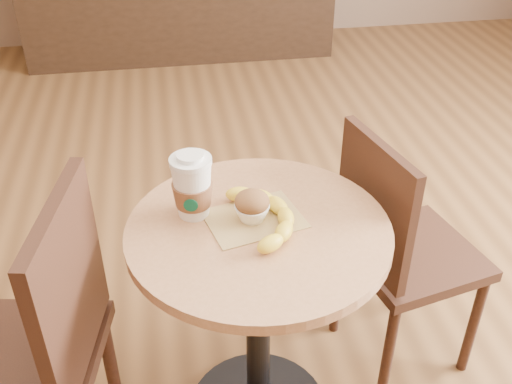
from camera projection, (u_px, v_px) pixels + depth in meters
The scene contains 7 objects.
cafe_table at pixel (258, 292), 1.64m from camera, with size 0.68×0.68×0.75m.
chair_left at pixel (35, 351), 1.46m from camera, with size 0.49×0.49×0.96m.
chair_right at pixel (398, 248), 1.87m from camera, with size 0.46×0.46×0.88m.
kraft_bag at pixel (254, 219), 1.54m from camera, with size 0.24×0.18×0.00m, color tan.
coffee_cup at pixel (192, 188), 1.52m from camera, with size 0.11×0.11×0.18m.
muffin at pixel (252, 206), 1.52m from camera, with size 0.09×0.09×0.08m.
banana at pixel (265, 216), 1.52m from camera, with size 0.18×0.30×0.04m, color yellow, non-canonical shape.
Camera 1 is at (-0.17, -1.29, 1.67)m, focal length 42.00 mm.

